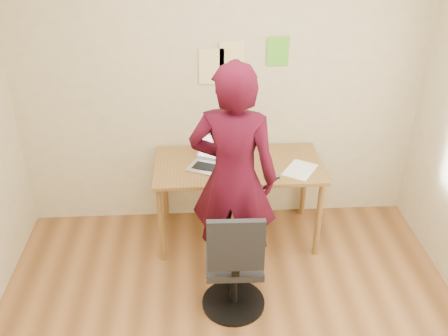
{
  "coord_description": "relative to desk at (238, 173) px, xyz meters",
  "views": [
    {
      "loc": [
        -0.2,
        -2.24,
        2.78
      ],
      "look_at": [
        -0.01,
        0.95,
        0.95
      ],
      "focal_mm": 40.0,
      "sensor_mm": 36.0,
      "label": 1
    }
  ],
  "objects": [
    {
      "name": "desk",
      "position": [
        0.0,
        0.0,
        0.0
      ],
      "size": [
        1.4,
        0.7,
        0.74
      ],
      "color": "olive",
      "rests_on": "ground"
    },
    {
      "name": "phone",
      "position": [
        0.27,
        -0.21,
        0.09
      ],
      "size": [
        0.08,
        0.12,
        0.01
      ],
      "rotation": [
        0.0,
        0.0,
        0.22
      ],
      "color": "black",
      "rests_on": "desk"
    },
    {
      "name": "wall_note_right",
      "position": [
        0.34,
        0.36,
        0.93
      ],
      "size": [
        0.18,
        0.0,
        0.24
      ],
      "primitive_type": "cube",
      "color": "#5BC12B",
      "rests_on": "room"
    },
    {
      "name": "person",
      "position": [
        -0.08,
        -0.5,
        0.25
      ],
      "size": [
        0.74,
        0.57,
        1.8
      ],
      "primitive_type": "imported",
      "rotation": [
        0.0,
        0.0,
        2.91
      ],
      "color": "#3C0817",
      "rests_on": "ground"
    },
    {
      "name": "paper_sheet",
      "position": [
        0.5,
        -0.13,
        0.09
      ],
      "size": [
        0.34,
        0.37,
        0.0
      ],
      "primitive_type": "cube",
      "rotation": [
        0.0,
        0.0,
        -0.57
      ],
      "color": "white",
      "rests_on": "desk"
    },
    {
      "name": "laptop",
      "position": [
        -0.22,
        -0.02,
        0.14
      ],
      "size": [
        0.43,
        0.41,
        0.24
      ],
      "rotation": [
        0.0,
        0.0,
        -0.43
      ],
      "color": "silver",
      "rests_on": "desk"
    },
    {
      "name": "wall_note_mid",
      "position": [
        -0.03,
        0.36,
        0.88
      ],
      "size": [
        0.21,
        0.0,
        0.3
      ],
      "primitive_type": "cube",
      "color": "#EED98E",
      "rests_on": "room"
    },
    {
      "name": "room",
      "position": [
        -0.13,
        -1.38,
        0.7
      ],
      "size": [
        3.58,
        3.58,
        2.78
      ],
      "color": "brown",
      "rests_on": "ground"
    },
    {
      "name": "wall_note_left",
      "position": [
        -0.2,
        0.36,
        0.81
      ],
      "size": [
        0.21,
        0.0,
        0.3
      ],
      "primitive_type": "cube",
      "color": "#EED98E",
      "rests_on": "room"
    },
    {
      "name": "office_chair",
      "position": [
        -0.1,
        -0.91,
        -0.26
      ],
      "size": [
        0.47,
        0.47,
        0.91
      ],
      "rotation": [
        0.0,
        0.0,
        -0.02
      ],
      "color": "black",
      "rests_on": "ground"
    }
  ]
}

